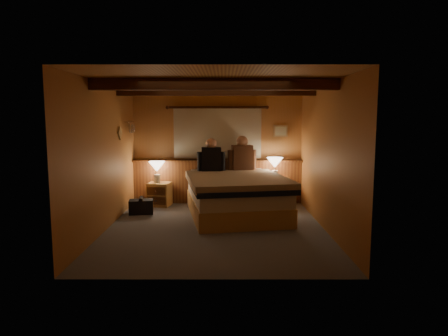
{
  "coord_description": "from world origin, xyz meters",
  "views": [
    {
      "loc": [
        0.14,
        -6.46,
        1.84
      ],
      "look_at": [
        0.14,
        0.4,
        0.97
      ],
      "focal_mm": 32.0,
      "sensor_mm": 36.0,
      "label": 1
    }
  ],
  "objects_px": {
    "lamp_right": "(275,164)",
    "person_left": "(211,158)",
    "nightstand_left": "(159,194)",
    "nightstand_right": "(276,192)",
    "duffel_bag": "(141,206)",
    "person_right": "(242,156)",
    "lamp_left": "(157,168)",
    "bed": "(236,195)"
  },
  "relations": [
    {
      "from": "nightstand_right",
      "to": "lamp_right",
      "type": "relative_size",
      "value": 1.38
    },
    {
      "from": "duffel_bag",
      "to": "lamp_left",
      "type": "bearing_deg",
      "value": 66.09
    },
    {
      "from": "nightstand_left",
      "to": "person_right",
      "type": "distance_m",
      "value": 1.9
    },
    {
      "from": "bed",
      "to": "duffel_bag",
      "type": "relative_size",
      "value": 5.14
    },
    {
      "from": "nightstand_right",
      "to": "duffel_bag",
      "type": "height_order",
      "value": "nightstand_right"
    },
    {
      "from": "nightstand_left",
      "to": "nightstand_right",
      "type": "relative_size",
      "value": 0.83
    },
    {
      "from": "duffel_bag",
      "to": "bed",
      "type": "bearing_deg",
      "value": -13.64
    },
    {
      "from": "lamp_right",
      "to": "person_right",
      "type": "distance_m",
      "value": 0.7
    },
    {
      "from": "nightstand_left",
      "to": "person_left",
      "type": "relative_size",
      "value": 0.74
    },
    {
      "from": "lamp_left",
      "to": "person_left",
      "type": "distance_m",
      "value": 1.17
    },
    {
      "from": "person_right",
      "to": "duffel_bag",
      "type": "height_order",
      "value": "person_right"
    },
    {
      "from": "bed",
      "to": "person_right",
      "type": "bearing_deg",
      "value": 70.24
    },
    {
      "from": "nightstand_left",
      "to": "lamp_right",
      "type": "height_order",
      "value": "lamp_right"
    },
    {
      "from": "nightstand_left",
      "to": "nightstand_right",
      "type": "distance_m",
      "value": 2.44
    },
    {
      "from": "person_left",
      "to": "person_right",
      "type": "distance_m",
      "value": 0.65
    },
    {
      "from": "lamp_right",
      "to": "person_left",
      "type": "xyz_separation_m",
      "value": [
        -1.31,
        -0.14,
        0.14
      ]
    },
    {
      "from": "lamp_right",
      "to": "person_left",
      "type": "height_order",
      "value": "person_left"
    },
    {
      "from": "duffel_bag",
      "to": "lamp_right",
      "type": "bearing_deg",
      "value": 5.92
    },
    {
      "from": "nightstand_left",
      "to": "person_right",
      "type": "height_order",
      "value": "person_right"
    },
    {
      "from": "nightstand_left",
      "to": "duffel_bag",
      "type": "distance_m",
      "value": 0.76
    },
    {
      "from": "nightstand_left",
      "to": "person_right",
      "type": "xyz_separation_m",
      "value": [
        1.73,
        -0.01,
        0.81
      ]
    },
    {
      "from": "person_left",
      "to": "nightstand_right",
      "type": "bearing_deg",
      "value": 2.78
    },
    {
      "from": "person_left",
      "to": "duffel_bag",
      "type": "distance_m",
      "value": 1.69
    },
    {
      "from": "lamp_left",
      "to": "lamp_right",
      "type": "height_order",
      "value": "lamp_right"
    },
    {
      "from": "lamp_left",
      "to": "person_right",
      "type": "distance_m",
      "value": 1.79
    },
    {
      "from": "person_right",
      "to": "lamp_left",
      "type": "bearing_deg",
      "value": 168.88
    },
    {
      "from": "bed",
      "to": "person_right",
      "type": "height_order",
      "value": "person_right"
    },
    {
      "from": "person_right",
      "to": "lamp_right",
      "type": "bearing_deg",
      "value": -14.24
    },
    {
      "from": "bed",
      "to": "nightstand_left",
      "type": "height_order",
      "value": "bed"
    },
    {
      "from": "bed",
      "to": "person_left",
      "type": "distance_m",
      "value": 1.06
    },
    {
      "from": "person_right",
      "to": "duffel_bag",
      "type": "distance_m",
      "value": 2.28
    },
    {
      "from": "bed",
      "to": "nightstand_right",
      "type": "bearing_deg",
      "value": 35.15
    },
    {
      "from": "nightstand_left",
      "to": "bed",
      "type": "bearing_deg",
      "value": -18.57
    },
    {
      "from": "lamp_left",
      "to": "lamp_right",
      "type": "distance_m",
      "value": 2.44
    },
    {
      "from": "nightstand_left",
      "to": "person_left",
      "type": "distance_m",
      "value": 1.36
    },
    {
      "from": "bed",
      "to": "nightstand_right",
      "type": "relative_size",
      "value": 4.07
    },
    {
      "from": "nightstand_right",
      "to": "duffel_bag",
      "type": "bearing_deg",
      "value": -153.41
    },
    {
      "from": "nightstand_right",
      "to": "person_left",
      "type": "xyz_separation_m",
      "value": [
        -1.34,
        -0.16,
        0.74
      ]
    },
    {
      "from": "lamp_left",
      "to": "duffel_bag",
      "type": "xyz_separation_m",
      "value": [
        -0.2,
        -0.7,
        -0.66
      ]
    },
    {
      "from": "bed",
      "to": "nightstand_left",
      "type": "bearing_deg",
      "value": 140.78
    },
    {
      "from": "lamp_left",
      "to": "person_left",
      "type": "relative_size",
      "value": 0.64
    },
    {
      "from": "lamp_left",
      "to": "duffel_bag",
      "type": "relative_size",
      "value": 0.92
    }
  ]
}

